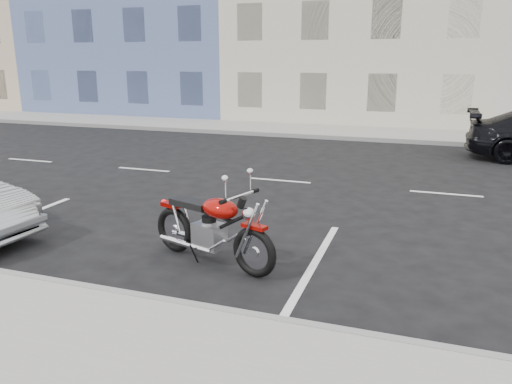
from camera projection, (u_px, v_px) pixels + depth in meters
The scene contains 6 objects.
ground at pixel (359, 187), 12.16m from camera, with size 120.00×120.00×0.00m, color black.
sidewalk_far at pixel (270, 128), 21.65m from camera, with size 80.00×3.40×0.15m, color gray.
curb_far at pixel (257, 134), 20.10m from camera, with size 80.00×0.12×0.16m, color gray.
bldg_far_west at pixel (8, 12), 33.64m from camera, with size 12.00×12.00×12.00m, color tan.
bldg_cream at pixel (368, 4), 26.17m from camera, with size 12.00×12.00×11.50m, color beige.
motorcycle at pixel (256, 242), 7.02m from camera, with size 2.28×1.03×1.18m.
Camera 1 is at (1.45, -11.95, 3.04)m, focal length 35.00 mm.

